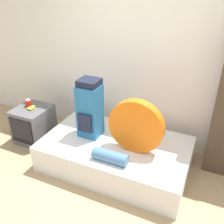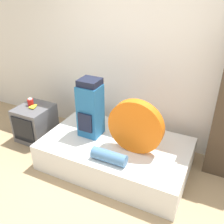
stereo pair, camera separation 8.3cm
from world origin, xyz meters
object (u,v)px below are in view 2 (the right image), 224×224
Objects in this scene: backpack at (90,109)px; canister at (31,102)px; sleeping_roll at (109,157)px; television at (35,123)px; tent_bag at (136,127)px.

backpack is 6.86× the size of canister.
sleeping_roll is 1.65m from television.
tent_bag is at bearing -7.60° from backpack.
backpack is 1.16m from canister.
backpack reaches higher than tent_bag.
television is (-1.57, 0.46, -0.18)m from sleeping_roll.
television is 0.35m from canister.
television is at bearing 178.95° from backpack.
tent_bag is 1.86m from canister.
sleeping_roll is at bearing -118.88° from tent_bag.
tent_bag is at bearing -3.65° from television.
backpack is 1.18m from television.
canister is (-0.08, 0.05, 0.34)m from television.
television is at bearing 163.63° from sleeping_roll.
canister is (-1.65, 0.51, 0.15)m from sleeping_roll.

